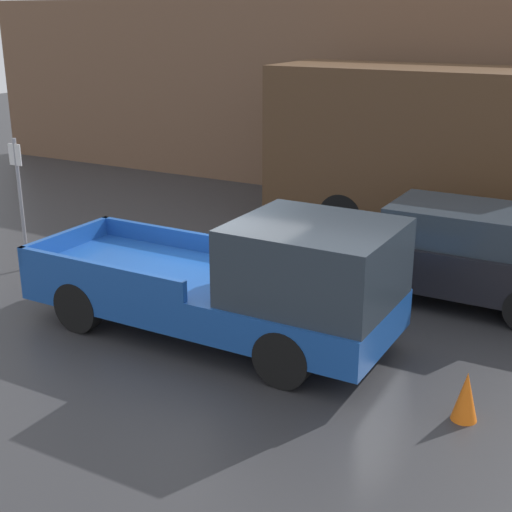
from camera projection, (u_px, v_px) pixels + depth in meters
ground_plane at (207, 326)px, 11.31m from camera, size 60.00×60.00×0.00m
building_wall at (401, 103)px, 17.96m from camera, size 28.00×0.15×5.10m
pickup_truck at (244, 282)px, 10.48m from camera, size 5.74×2.11×2.01m
car at (457, 252)px, 12.14m from camera, size 4.43×1.86×1.65m
delivery_truck at (447, 150)px, 15.23m from camera, size 8.58×2.56×3.64m
parking_sign at (20, 197)px, 13.37m from camera, size 0.30×0.07×2.54m
newspaper_box at (347, 181)px, 18.93m from camera, size 0.45×0.40×0.97m
traffic_cone at (466, 396)px, 8.60m from camera, size 0.32×0.32×0.64m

